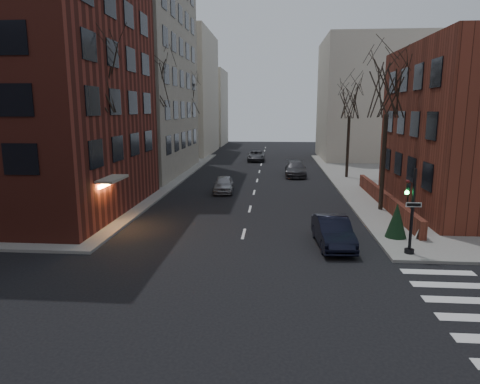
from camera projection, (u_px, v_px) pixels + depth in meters
name	position (u px, v px, depth m)	size (l,w,h in m)	color
ground	(212.00, 357.00, 11.89)	(160.00, 160.00, 0.00)	black
building_left_brick	(9.00, 74.00, 27.54)	(15.00, 15.00, 18.00)	maroon
building_left_tan	(94.00, 37.00, 43.83)	(18.00, 18.00, 28.00)	#9F9483
low_wall_right	(385.00, 199.00, 29.62)	(0.35, 16.00, 1.00)	maroon
building_distant_la	(166.00, 94.00, 65.17)	(14.00, 16.00, 18.00)	#BFB6A2
building_distant_ra	(374.00, 100.00, 58.09)	(14.00, 14.00, 16.00)	#BFB6A2
building_distant_lb	(199.00, 108.00, 82.03)	(10.00, 12.00, 14.00)	#BFB6A2
traffic_signal	(410.00, 217.00, 19.70)	(0.76, 0.44, 4.00)	black
tree_left_a	(95.00, 79.00, 24.67)	(4.18, 4.18, 10.26)	#2D231C
tree_left_b	(153.00, 84.00, 36.32)	(4.40, 4.40, 10.80)	#2D231C
tree_left_c	(186.00, 98.00, 50.19)	(3.96, 3.96, 9.72)	#2D231C
tree_right_a	(388.00, 89.00, 27.27)	(3.96, 3.96, 9.72)	#2D231C
tree_right_b	(350.00, 101.00, 41.05)	(3.74, 3.74, 9.18)	#2D231C
streetlamp_near	(148.00, 142.00, 33.26)	(0.36, 0.36, 6.28)	black
streetlamp_far	(195.00, 130.00, 52.82)	(0.36, 0.36, 6.28)	black
parked_sedan	(333.00, 232.00, 21.41)	(1.56, 4.47, 1.47)	black
car_lane_silver	(224.00, 184.00, 35.30)	(1.59, 3.95, 1.35)	#9B9BA0
car_lane_gray	(295.00, 169.00, 43.77)	(2.11, 5.19, 1.51)	#3A393E
car_lane_far	(256.00, 156.00, 56.64)	(2.23, 4.84, 1.34)	#46464C
sandwich_board	(421.00, 230.00, 22.30)	(0.36, 0.51, 0.81)	white
evergreen_shrub	(397.00, 220.00, 22.36)	(1.09, 1.09, 1.82)	black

